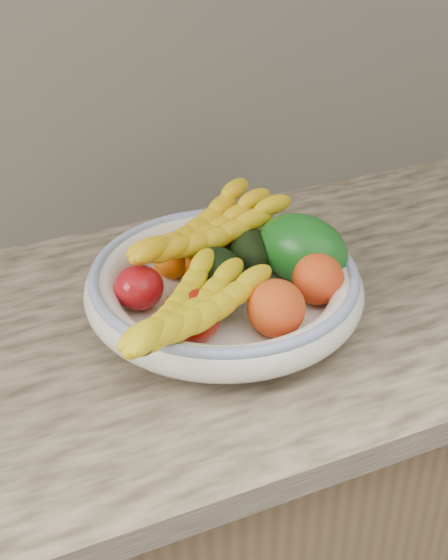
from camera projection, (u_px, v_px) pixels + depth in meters
kitchen_counter at (218, 510)px, 1.37m from camera, size 2.44×0.66×1.40m
fruit_bowl at (224, 287)px, 1.09m from camera, size 0.39×0.39×0.08m
clementine_back_left at (172, 262)px, 1.13m from camera, size 0.07×0.07×0.05m
clementine_back_right at (215, 242)px, 1.18m from camera, size 0.06×0.06×0.05m
clementine_back_mid at (197, 262)px, 1.13m from camera, size 0.06×0.06×0.05m
tomato_left at (139, 287)px, 1.06m from camera, size 0.09×0.09×0.06m
tomato_near_left at (191, 316)px, 1.01m from camera, size 0.10×0.10×0.07m
avocado_center at (220, 275)px, 1.09m from camera, size 0.08×0.11×0.07m
avocado_right at (249, 251)px, 1.14m from camera, size 0.09×0.11×0.06m
green_mango at (302, 249)px, 1.12m from camera, size 0.17×0.18×0.12m
peach_front at (276, 308)px, 1.01m from camera, size 0.08×0.08×0.08m
peach_right at (318, 279)px, 1.07m from camera, size 0.08×0.08×0.07m
banana_bunch_back at (205, 237)px, 1.13m from camera, size 0.31×0.22×0.08m
banana_bunch_front at (189, 316)px, 0.97m from camera, size 0.29×0.26×0.08m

